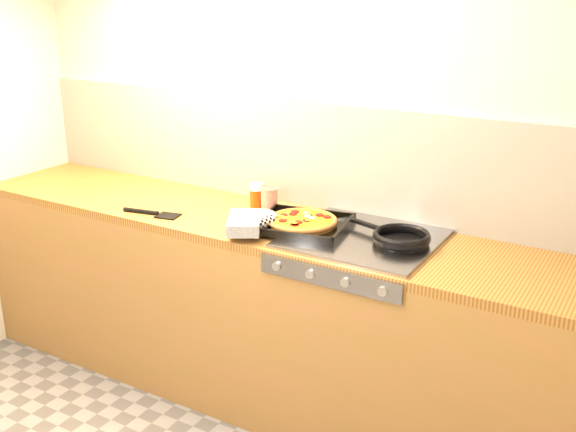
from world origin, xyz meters
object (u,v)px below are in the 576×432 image
Objects in this scene: frying_pan at (401,238)px; juice_glass at (257,195)px; pizza_on_tray at (287,222)px; tomato_can at (269,200)px.

juice_glass reaches higher than frying_pan.
pizza_on_tray is at bearing -170.26° from frying_pan.
frying_pan is 3.66× the size of tomato_can.
pizza_on_tray is 4.47× the size of juice_glass.
frying_pan is 0.79m from juice_glass.
juice_glass reaches higher than tomato_can.
frying_pan is 0.70m from tomato_can.
frying_pan is at bearing 9.74° from pizza_on_tray.
juice_glass reaches higher than pizza_on_tray.
juice_glass is (-0.78, 0.13, 0.02)m from frying_pan.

